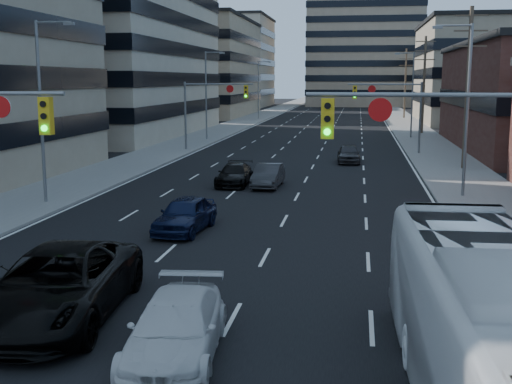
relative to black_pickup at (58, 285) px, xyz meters
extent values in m
cube|color=black|center=(2.68, 124.66, -0.92)|extent=(18.00, 300.00, 0.02)
cube|color=slate|center=(-8.82, 124.66, -0.86)|extent=(5.00, 300.00, 0.15)
cube|color=slate|center=(14.18, 124.66, -0.86)|extent=(5.00, 300.00, 0.15)
cube|color=#ADA089|center=(-24.32, 54.66, 13.07)|extent=(26.00, 34.00, 28.00)
cube|color=gray|center=(-21.32, 94.66, 7.07)|extent=(20.00, 30.00, 16.00)
cube|color=gray|center=(27.68, 82.66, 6.07)|extent=(22.00, 28.00, 14.00)
cube|color=#ADA089|center=(-25.32, 134.66, 9.07)|extent=(24.00, 24.00, 20.00)
cube|color=gray|center=(34.68, 124.66, 5.07)|extent=(22.00, 22.00, 12.00)
cube|color=gold|center=(-1.42, 2.66, 4.22)|extent=(0.35, 0.28, 1.10)
cylinder|color=black|center=(-1.42, 2.50, 4.57)|extent=(0.18, 0.06, 0.18)
cylinder|color=black|center=(-1.42, 2.50, 4.22)|extent=(0.18, 0.06, 0.18)
cylinder|color=#0CE526|center=(-1.42, 2.50, 3.87)|extent=(0.18, 0.06, 0.18)
cylinder|color=white|center=(-2.82, 2.63, 4.47)|extent=(0.64, 0.06, 0.64)
cylinder|color=slate|center=(9.43, 2.66, 4.87)|extent=(6.50, 0.12, 0.12)
cube|color=gold|center=(6.78, 2.66, 4.22)|extent=(0.35, 0.28, 1.10)
cylinder|color=black|center=(6.78, 2.50, 4.57)|extent=(0.18, 0.06, 0.18)
cylinder|color=black|center=(6.78, 2.50, 4.22)|extent=(0.18, 0.06, 0.18)
cylinder|color=#0CE526|center=(6.78, 2.50, 3.87)|extent=(0.18, 0.06, 0.18)
cylinder|color=white|center=(8.18, 2.63, 4.47)|extent=(0.64, 0.06, 0.64)
cylinder|color=slate|center=(-7.32, 39.66, 2.07)|extent=(0.18, 0.18, 6.00)
cylinder|color=slate|center=(-4.32, 39.66, 4.87)|extent=(6.00, 0.12, 0.12)
cube|color=gold|center=(-1.92, 39.66, 4.22)|extent=(0.35, 0.28, 1.10)
cylinder|color=black|center=(-1.92, 39.50, 4.57)|extent=(0.18, 0.06, 0.18)
cylinder|color=black|center=(-1.92, 39.50, 4.22)|extent=(0.18, 0.06, 0.18)
cylinder|color=#0CE526|center=(-1.92, 39.50, 3.87)|extent=(0.18, 0.06, 0.18)
cylinder|color=white|center=(-3.32, 39.63, 4.47)|extent=(0.64, 0.06, 0.64)
cylinder|color=slate|center=(12.68, 39.66, 2.07)|extent=(0.18, 0.18, 6.00)
cylinder|color=slate|center=(9.68, 39.66, 4.87)|extent=(6.00, 0.12, 0.12)
cube|color=gold|center=(7.28, 39.66, 4.22)|extent=(0.35, 0.28, 1.10)
cylinder|color=black|center=(7.28, 39.50, 4.57)|extent=(0.18, 0.06, 0.18)
cylinder|color=black|center=(7.28, 39.50, 4.22)|extent=(0.18, 0.06, 0.18)
cylinder|color=#0CE526|center=(7.28, 39.50, 3.87)|extent=(0.18, 0.06, 0.18)
cylinder|color=white|center=(8.68, 39.63, 4.47)|extent=(0.64, 0.06, 0.64)
cylinder|color=#4C3D2D|center=(14.88, 30.66, 4.57)|extent=(0.28, 0.28, 11.00)
cube|color=#4C3D2D|center=(14.88, 30.66, 9.47)|extent=(2.20, 0.10, 0.10)
cube|color=#4C3D2D|center=(14.88, 30.66, 8.47)|extent=(2.20, 0.10, 0.10)
cube|color=#4C3D2D|center=(14.88, 30.66, 7.47)|extent=(2.20, 0.10, 0.10)
cylinder|color=#4C3D2D|center=(14.88, 60.66, 4.57)|extent=(0.28, 0.28, 11.00)
cube|color=#4C3D2D|center=(14.88, 60.66, 9.47)|extent=(2.20, 0.10, 0.10)
cube|color=#4C3D2D|center=(14.88, 60.66, 8.47)|extent=(2.20, 0.10, 0.10)
cube|color=#4C3D2D|center=(14.88, 60.66, 7.47)|extent=(2.20, 0.10, 0.10)
cylinder|color=#4C3D2D|center=(14.88, 90.66, 4.57)|extent=(0.28, 0.28, 11.00)
cube|color=#4C3D2D|center=(14.88, 90.66, 9.47)|extent=(2.20, 0.10, 0.10)
cube|color=#4C3D2D|center=(14.88, 90.66, 8.47)|extent=(2.20, 0.10, 0.10)
cube|color=#4C3D2D|center=(14.88, 90.66, 7.47)|extent=(2.20, 0.10, 0.10)
cylinder|color=slate|center=(-7.82, 14.66, 3.57)|extent=(0.16, 0.16, 9.00)
cylinder|color=slate|center=(-6.92, 14.66, 7.97)|extent=(1.80, 0.10, 0.10)
cube|color=slate|center=(-6.12, 14.66, 7.89)|extent=(0.50, 0.22, 0.14)
cylinder|color=slate|center=(-7.82, 49.66, 3.57)|extent=(0.16, 0.16, 9.00)
cylinder|color=slate|center=(-6.92, 49.66, 7.97)|extent=(1.80, 0.10, 0.10)
cube|color=slate|center=(-6.12, 49.66, 7.89)|extent=(0.50, 0.22, 0.14)
cylinder|color=slate|center=(-7.82, 84.66, 3.57)|extent=(0.16, 0.16, 9.00)
cylinder|color=slate|center=(-6.92, 84.66, 7.97)|extent=(1.80, 0.10, 0.10)
cube|color=slate|center=(-6.12, 84.66, 7.89)|extent=(0.50, 0.22, 0.14)
cylinder|color=slate|center=(13.18, 19.66, 3.57)|extent=(0.16, 0.16, 9.00)
cylinder|color=slate|center=(12.28, 19.66, 7.97)|extent=(1.80, 0.10, 0.10)
cube|color=slate|center=(11.48, 19.66, 7.89)|extent=(0.50, 0.22, 0.14)
cylinder|color=slate|center=(13.18, 54.66, 3.57)|extent=(0.16, 0.16, 9.00)
cylinder|color=slate|center=(12.28, 54.66, 7.97)|extent=(1.80, 0.10, 0.10)
cube|color=slate|center=(11.48, 54.66, 7.89)|extent=(0.50, 0.22, 0.14)
imported|color=black|center=(0.00, 0.00, 0.00)|extent=(3.64, 6.93, 1.86)
imported|color=silver|center=(3.69, -1.84, -0.24)|extent=(2.39, 4.95, 1.39)
imported|color=silver|center=(10.18, -3.80, 0.71)|extent=(3.26, 11.88, 3.28)
imported|color=black|center=(0.68, 10.03, -0.20)|extent=(2.07, 4.40, 1.45)
imported|color=#2B2B2D|center=(2.52, 21.59, -0.26)|extent=(1.56, 4.13, 1.35)
imported|color=black|center=(0.45, 21.93, -0.29)|extent=(1.82, 4.41, 1.28)
imported|color=#303032|center=(6.98, 33.45, -0.23)|extent=(1.84, 4.19, 1.40)
camera|label=1|loc=(7.59, -14.98, 5.27)|focal=45.00mm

